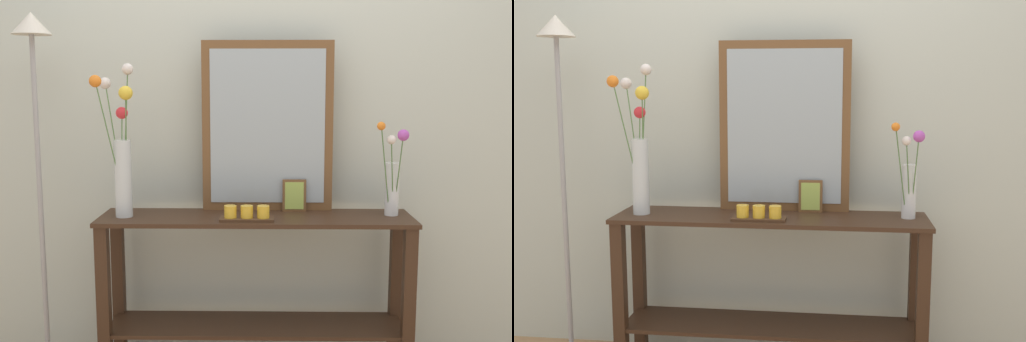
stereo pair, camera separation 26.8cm
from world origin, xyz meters
TOP-DOWN VIEW (x-y plane):
  - wall_back at (0.00, 0.29)m, footprint 6.40×0.08m
  - console_table at (0.00, 0.00)m, footprint 1.45×0.35m
  - mirror_leaning at (0.05, 0.14)m, footprint 0.63×0.03m
  - tall_vase_left at (-0.62, -0.02)m, footprint 0.19×0.24m
  - vase_right at (0.63, 0.02)m, footprint 0.15×0.15m
  - candle_tray at (-0.04, -0.09)m, footprint 0.24×0.09m
  - picture_frame_small at (0.18, 0.11)m, footprint 0.11×0.01m
  - floor_lamp at (-1.02, 0.03)m, footprint 0.24×0.24m

SIDE VIEW (x-z plane):
  - console_table at x=0.00m, z-range 0.09..0.87m
  - candle_tray at x=-0.04m, z-range 0.77..0.84m
  - picture_frame_small at x=0.18m, z-range 0.77..0.93m
  - vase_right at x=0.63m, z-range 0.73..1.17m
  - tall_vase_left at x=-0.62m, z-range 0.72..1.42m
  - floor_lamp at x=-1.02m, z-range 0.30..2.01m
  - mirror_leaning at x=0.05m, z-range 0.77..1.59m
  - wall_back at x=0.00m, z-range 0.00..2.70m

